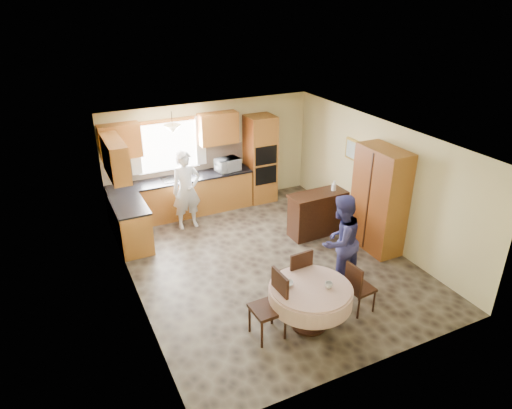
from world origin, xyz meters
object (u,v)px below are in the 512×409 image
object	(u,v)px
chair_back	(297,273)
chair_right	(357,286)
dining_table	(310,295)
person_dining	(340,241)
sideboard	(317,215)
oven_tower	(260,159)
cupboard	(379,200)
chair_left	(273,302)
person_sink	(186,190)

from	to	relation	value
chair_back	chair_right	world-z (taller)	chair_back
dining_table	person_dining	bearing A→B (deg)	35.78
sideboard	chair_right	size ratio (longest dim) A/B	1.38
oven_tower	cupboard	world-z (taller)	oven_tower
cupboard	oven_tower	bearing A→B (deg)	109.06
dining_table	chair_left	world-z (taller)	chair_left
chair_back	cupboard	bearing A→B (deg)	-162.33
chair_left	chair_back	distance (m)	0.92
dining_table	chair_right	world-z (taller)	chair_right
oven_tower	person_sink	xyz separation A→B (m)	(-2.07, -0.61, -0.19)
sideboard	oven_tower	bearing A→B (deg)	96.37
chair_right	cupboard	bearing A→B (deg)	-51.81
cupboard	chair_left	xyz separation A→B (m)	(-3.09, -1.41, -0.46)
dining_table	person_dining	world-z (taller)	person_dining
chair_left	chair_right	size ratio (longest dim) A/B	1.18
person_dining	oven_tower	bearing A→B (deg)	-110.64
chair_left	chair_right	xyz separation A→B (m)	(1.48, -0.11, -0.09)
person_sink	chair_back	bearing A→B (deg)	-78.29
cupboard	dining_table	distance (m)	2.94
chair_right	person_sink	xyz separation A→B (m)	(-1.52, 4.01, 0.38)
oven_tower	sideboard	bearing A→B (deg)	-82.20
sideboard	cupboard	distance (m)	1.39
oven_tower	cupboard	distance (m)	3.28
cupboard	person_dining	world-z (taller)	cupboard
chair_right	person_sink	size ratio (longest dim) A/B	0.51
dining_table	person_sink	xyz separation A→B (m)	(-0.65, 3.97, 0.31)
cupboard	chair_left	size ratio (longest dim) A/B	1.98
sideboard	chair_right	distance (m)	2.63
cupboard	person_sink	xyz separation A→B (m)	(-3.14, 2.48, -0.18)
chair_right	chair_back	bearing A→B (deg)	43.07
cupboard	person_sink	world-z (taller)	cupboard
dining_table	chair_right	distance (m)	0.87
sideboard	chair_right	bearing A→B (deg)	-110.02
chair_left	person_dining	world-z (taller)	person_dining
oven_tower	chair_right	xyz separation A→B (m)	(-0.55, -4.62, -0.56)
oven_tower	chair_back	size ratio (longest dim) A/B	2.11
chair_left	chair_right	world-z (taller)	chair_left
sideboard	chair_back	bearing A→B (deg)	-132.04
chair_right	oven_tower	bearing A→B (deg)	-11.84
dining_table	person_dining	xyz separation A→B (m)	(1.07, 0.77, 0.28)
oven_tower	person_dining	xyz separation A→B (m)	(-0.35, -3.82, -0.21)
sideboard	person_dining	size ratio (longest dim) A/B	0.73
chair_back	chair_right	size ratio (longest dim) A/B	1.12
sideboard	chair_back	world-z (taller)	chair_back
sideboard	dining_table	bearing A→B (deg)	-126.17
chair_right	person_sink	bearing A→B (deg)	15.75
cupboard	person_dining	bearing A→B (deg)	-153.06
person_dining	sideboard	bearing A→B (deg)	-126.13
oven_tower	cupboard	xyz separation A→B (m)	(1.07, -3.10, -0.01)
sideboard	cupboard	bearing A→B (deg)	-52.73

